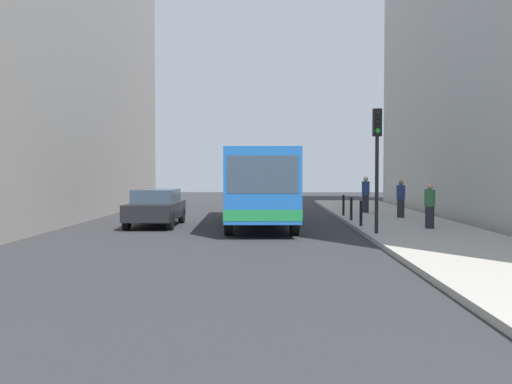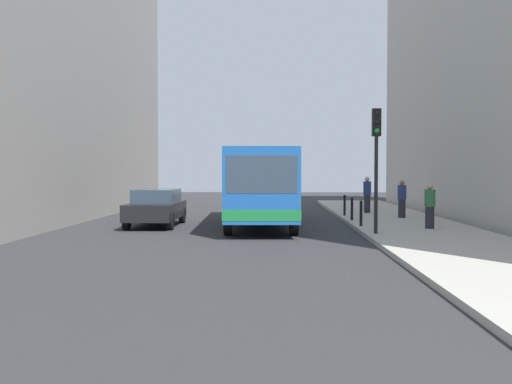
# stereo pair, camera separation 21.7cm
# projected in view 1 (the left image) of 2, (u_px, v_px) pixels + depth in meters

# --- Properties ---
(ground_plane) EXTENTS (80.00, 80.00, 0.00)m
(ground_plane) POSITION_uv_depth(u_px,v_px,m) (269.00, 231.00, 21.62)
(ground_plane) COLOR #2D2D30
(sidewalk) EXTENTS (4.40, 40.00, 0.15)m
(sidewalk) POSITION_uv_depth(u_px,v_px,m) (417.00, 230.00, 21.50)
(sidewalk) COLOR #ADA89E
(sidewalk) RESTS_ON ground
(building_left) EXTENTS (7.00, 32.00, 16.19)m
(building_left) POSITION_uv_depth(u_px,v_px,m) (3.00, 35.00, 25.58)
(building_left) COLOR gray
(building_left) RESTS_ON ground
(bus) EXTENTS (2.92, 11.11, 3.00)m
(bus) POSITION_uv_depth(u_px,v_px,m) (259.00, 183.00, 24.27)
(bus) COLOR #19519E
(bus) RESTS_ON ground
(car_beside_bus) EXTENTS (1.88, 4.41, 1.48)m
(car_beside_bus) POSITION_uv_depth(u_px,v_px,m) (156.00, 207.00, 23.64)
(car_beside_bus) COLOR black
(car_beside_bus) RESTS_ON ground
(traffic_light) EXTENTS (0.28, 0.33, 4.10)m
(traffic_light) POSITION_uv_depth(u_px,v_px,m) (377.00, 147.00, 19.42)
(traffic_light) COLOR black
(traffic_light) RESTS_ON sidewalk
(bollard_near) EXTENTS (0.11, 0.11, 0.95)m
(bollard_near) POSITION_uv_depth(u_px,v_px,m) (361.00, 213.00, 22.17)
(bollard_near) COLOR black
(bollard_near) RESTS_ON sidewalk
(bollard_mid) EXTENTS (0.11, 0.11, 0.95)m
(bollard_mid) POSITION_uv_depth(u_px,v_px,m) (351.00, 209.00, 24.77)
(bollard_mid) COLOR black
(bollard_mid) RESTS_ON sidewalk
(bollard_far) EXTENTS (0.11, 0.11, 0.95)m
(bollard_far) POSITION_uv_depth(u_px,v_px,m) (343.00, 205.00, 27.37)
(bollard_far) COLOR black
(bollard_far) RESTS_ON sidewalk
(pedestrian_near_signal) EXTENTS (0.38, 0.38, 1.61)m
(pedestrian_near_signal) POSITION_uv_depth(u_px,v_px,m) (430.00, 206.00, 21.22)
(pedestrian_near_signal) COLOR #26262D
(pedestrian_near_signal) RESTS_ON sidewalk
(pedestrian_mid_sidewalk) EXTENTS (0.38, 0.38, 1.66)m
(pedestrian_mid_sidewalk) POSITION_uv_depth(u_px,v_px,m) (401.00, 199.00, 26.17)
(pedestrian_mid_sidewalk) COLOR #26262D
(pedestrian_mid_sidewalk) RESTS_ON sidewalk
(pedestrian_far_sidewalk) EXTENTS (0.38, 0.38, 1.79)m
(pedestrian_far_sidewalk) POSITION_uv_depth(u_px,v_px,m) (366.00, 195.00, 29.21)
(pedestrian_far_sidewalk) COLOR #26262D
(pedestrian_far_sidewalk) RESTS_ON sidewalk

